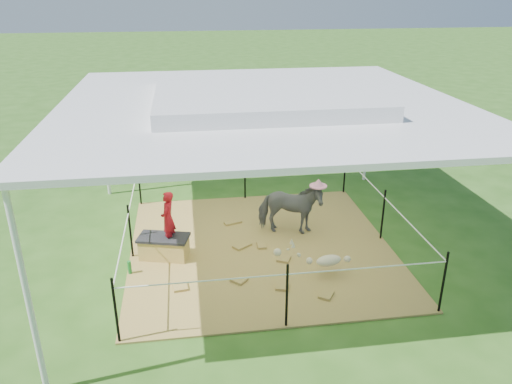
{
  "coord_description": "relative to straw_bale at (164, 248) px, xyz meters",
  "views": [
    {
      "loc": [
        -1.24,
        -7.78,
        4.4
      ],
      "look_at": [
        0.0,
        0.6,
        0.85
      ],
      "focal_mm": 35.0,
      "sensor_mm": 36.0,
      "label": 1
    }
  ],
  "objects": [
    {
      "name": "hay_patch",
      "position": [
        1.7,
        0.11,
        -0.19
      ],
      "size": [
        4.6,
        4.6,
        0.03
      ],
      "primitive_type": "cube",
      "color": "brown",
      "rests_on": "ground"
    },
    {
      "name": "distant_person",
      "position": [
        3.42,
        8.02,
        0.36
      ],
      "size": [
        0.61,
        0.51,
        1.12
      ],
      "primitive_type": "imported",
      "rotation": [
        0.0,
        0.0,
        3.31
      ],
      "color": "#3876D5",
      "rests_on": "ground"
    },
    {
      "name": "dark_cloth",
      "position": [
        0.0,
        -0.0,
        0.2
      ],
      "size": [
        0.93,
        0.65,
        0.04
      ],
      "primitive_type": "cube",
      "rotation": [
        0.0,
        0.0,
        -0.27
      ],
      "color": "black",
      "rests_on": "straw_bale"
    },
    {
      "name": "trash_barrel",
      "position": [
        4.99,
        5.79,
        0.28
      ],
      "size": [
        0.74,
        0.74,
        0.97
      ],
      "primitive_type": "cylinder",
      "rotation": [
        0.0,
        0.0,
        -0.2
      ],
      "color": "#1B34CF",
      "rests_on": "ground"
    },
    {
      "name": "ground",
      "position": [
        1.7,
        0.11,
        -0.21
      ],
      "size": [
        90.0,
        90.0,
        0.0
      ],
      "primitive_type": "plane",
      "color": "#2D5919",
      "rests_on": "ground"
    },
    {
      "name": "picnic_table_far",
      "position": [
        7.01,
        9.15,
        0.14
      ],
      "size": [
        1.77,
        1.33,
        0.7
      ],
      "primitive_type": "cube",
      "rotation": [
        0.0,
        0.0,
        -0.07
      ],
      "color": "#53371C",
      "rests_on": "ground"
    },
    {
      "name": "picnic_table_near",
      "position": [
        3.17,
        8.86,
        0.16
      ],
      "size": [
        1.8,
        1.33,
        0.73
      ],
      "primitive_type": "cube",
      "rotation": [
        0.0,
        0.0,
        -0.04
      ],
      "color": "brown",
      "rests_on": "ground"
    },
    {
      "name": "woman",
      "position": [
        0.1,
        -0.0,
        0.65
      ],
      "size": [
        0.31,
        0.4,
        0.95
      ],
      "primitive_type": "imported",
      "rotation": [
        0.0,
        0.0,
        -1.84
      ],
      "color": "#AF111D",
      "rests_on": "straw_bale"
    },
    {
      "name": "pony",
      "position": [
        2.32,
        0.57,
        0.33
      ],
      "size": [
        1.3,
        0.84,
        1.02
      ],
      "primitive_type": "imported",
      "rotation": [
        0.0,
        0.0,
        1.31
      ],
      "color": "#545359",
      "rests_on": "hay_patch"
    },
    {
      "name": "rope_fence",
      "position": [
        1.7,
        0.11,
        0.44
      ],
      "size": [
        4.54,
        4.54,
        1.0
      ],
      "color": "black",
      "rests_on": "ground"
    },
    {
      "name": "green_bottle",
      "position": [
        -0.55,
        -0.45,
        -0.07
      ],
      "size": [
        0.08,
        0.08,
        0.22
      ],
      "primitive_type": "cylinder",
      "rotation": [
        0.0,
        0.0,
        -0.27
      ],
      "color": "#1B792A",
      "rests_on": "hay_patch"
    },
    {
      "name": "foal",
      "position": [
        2.64,
        -0.95,
        0.11
      ],
      "size": [
        1.11,
        0.74,
        0.57
      ],
      "primitive_type": null,
      "rotation": [
        0.0,
        0.0,
        0.17
      ],
      "color": "#C6B390",
      "rests_on": "hay_patch"
    },
    {
      "name": "pink_hat",
      "position": [
        2.32,
        0.57,
        0.91
      ],
      "size": [
        0.32,
        0.32,
        0.15
      ],
      "primitive_type": "cylinder",
      "color": "pink",
      "rests_on": "pony"
    },
    {
      "name": "straw_bale",
      "position": [
        0.0,
        0.0,
        0.0
      ],
      "size": [
        0.87,
        0.59,
        0.35
      ],
      "primitive_type": "cube",
      "rotation": [
        0.0,
        0.0,
        -0.27
      ],
      "color": "#B59341",
      "rests_on": "hay_patch"
    },
    {
      "name": "canopy_tent",
      "position": [
        1.7,
        0.11,
        2.49
      ],
      "size": [
        6.3,
        6.3,
        2.9
      ],
      "color": "silver",
      "rests_on": "ground"
    }
  ]
}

